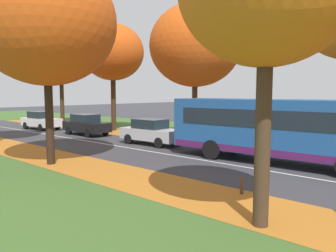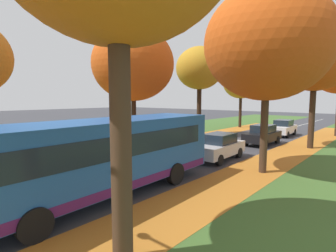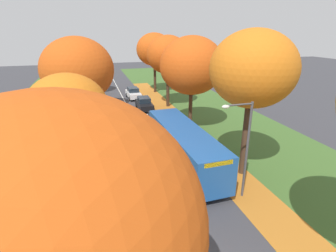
{
  "view_description": "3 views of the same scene",
  "coord_description": "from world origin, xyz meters",
  "px_view_note": "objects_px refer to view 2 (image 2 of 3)",
  "views": [
    {
      "loc": [
        -12.99,
        4.73,
        3.3
      ],
      "look_at": [
        0.82,
        16.84,
        1.42
      ],
      "focal_mm": 35.0,
      "sensor_mm": 36.0,
      "label": 1
    },
    {
      "loc": [
        10.06,
        5.03,
        3.8
      ],
      "look_at": [
        0.5,
        15.97,
        2.26
      ],
      "focal_mm": 28.0,
      "sensor_mm": 36.0,
      "label": 2
    },
    {
      "loc": [
        -4.24,
        -5.74,
        9.64
      ],
      "look_at": [
        1.79,
        15.02,
        1.72
      ],
      "focal_mm": 28.0,
      "sensor_mm": 36.0,
      "label": 3
    }
  ],
  "objects_px": {
    "tree_left_far": "(200,69)",
    "car_silver_lead": "(219,147)",
    "tree_left_distant": "(241,82)",
    "tree_right_mid": "(267,44)",
    "tree_right_far": "(315,59)",
    "bus": "(105,154)",
    "tree_left_mid": "(133,64)",
    "bollard_fifth": "(23,170)",
    "car_white_third_in_line": "(283,128)",
    "car_black_following": "(263,135)"
  },
  "relations": [
    {
      "from": "tree_left_distant",
      "to": "bollard_fifth",
      "type": "xyz_separation_m",
      "value": [
        1.81,
        -27.37,
        -5.56
      ]
    },
    {
      "from": "tree_left_mid",
      "to": "car_black_following",
      "type": "distance_m",
      "value": 11.9
    },
    {
      "from": "tree_right_mid",
      "to": "bollard_fifth",
      "type": "xyz_separation_m",
      "value": [
        -8.67,
        -8.36,
        -6.16
      ]
    },
    {
      "from": "car_silver_lead",
      "to": "car_black_following",
      "type": "height_order",
      "value": "same"
    },
    {
      "from": "tree_right_mid",
      "to": "bus",
      "type": "distance_m",
      "value": 9.32
    },
    {
      "from": "tree_right_far",
      "to": "bus",
      "type": "height_order",
      "value": "tree_right_far"
    },
    {
      "from": "tree_left_distant",
      "to": "car_black_following",
      "type": "distance_m",
      "value": 14.04
    },
    {
      "from": "car_white_third_in_line",
      "to": "tree_right_mid",
      "type": "bearing_deg",
      "value": -76.12
    },
    {
      "from": "tree_left_distant",
      "to": "car_white_third_in_line",
      "type": "distance_m",
      "value": 9.66
    },
    {
      "from": "bollard_fifth",
      "to": "car_silver_lead",
      "type": "xyz_separation_m",
      "value": [
        5.48,
        9.41,
        0.53
      ]
    },
    {
      "from": "tree_left_distant",
      "to": "tree_right_mid",
      "type": "bearing_deg",
      "value": -61.14
    },
    {
      "from": "tree_left_far",
      "to": "tree_right_mid",
      "type": "distance_m",
      "value": 13.35
    },
    {
      "from": "bus",
      "to": "tree_left_mid",
      "type": "bearing_deg",
      "value": 132.49
    },
    {
      "from": "tree_left_mid",
      "to": "bus",
      "type": "relative_size",
      "value": 0.88
    },
    {
      "from": "bollard_fifth",
      "to": "bus",
      "type": "distance_m",
      "value": 5.66
    },
    {
      "from": "tree_left_far",
      "to": "tree_left_distant",
      "type": "height_order",
      "value": "tree_left_far"
    },
    {
      "from": "tree_left_mid",
      "to": "car_white_third_in_line",
      "type": "distance_m",
      "value": 16.55
    },
    {
      "from": "bollard_fifth",
      "to": "car_black_following",
      "type": "xyz_separation_m",
      "value": [
        5.47,
        16.47,
        0.53
      ]
    },
    {
      "from": "tree_right_mid",
      "to": "car_silver_lead",
      "type": "distance_m",
      "value": 6.56
    },
    {
      "from": "car_white_third_in_line",
      "to": "car_black_following",
      "type": "bearing_deg",
      "value": -86.6
    },
    {
      "from": "tree_left_distant",
      "to": "tree_right_mid",
      "type": "height_order",
      "value": "tree_right_mid"
    },
    {
      "from": "tree_right_mid",
      "to": "bollard_fifth",
      "type": "bearing_deg",
      "value": -136.02
    },
    {
      "from": "tree_left_far",
      "to": "tree_left_distant",
      "type": "bearing_deg",
      "value": 92.56
    },
    {
      "from": "tree_left_far",
      "to": "tree_left_distant",
      "type": "relative_size",
      "value": 1.12
    },
    {
      "from": "car_black_following",
      "to": "tree_left_distant",
      "type": "bearing_deg",
      "value": 123.72
    },
    {
      "from": "tree_left_distant",
      "to": "bus",
      "type": "distance_m",
      "value": 27.6
    },
    {
      "from": "tree_right_far",
      "to": "car_white_third_in_line",
      "type": "xyz_separation_m",
      "value": [
        -3.77,
        5.57,
        -5.91
      ]
    },
    {
      "from": "tree_right_mid",
      "to": "car_black_following",
      "type": "height_order",
      "value": "tree_right_mid"
    },
    {
      "from": "car_white_third_in_line",
      "to": "bollard_fifth",
      "type": "bearing_deg",
      "value": -102.56
    },
    {
      "from": "tree_right_mid",
      "to": "car_silver_lead",
      "type": "xyz_separation_m",
      "value": [
        -3.19,
        1.05,
        -5.64
      ]
    },
    {
      "from": "tree_left_far",
      "to": "car_black_following",
      "type": "height_order",
      "value": "tree_left_far"
    },
    {
      "from": "tree_left_distant",
      "to": "tree_right_mid",
      "type": "xyz_separation_m",
      "value": [
        10.47,
        -19.01,
        0.61
      ]
    },
    {
      "from": "bus",
      "to": "car_black_following",
      "type": "distance_m",
      "value": 15.45
    },
    {
      "from": "tree_left_far",
      "to": "bus",
      "type": "distance_m",
      "value": 18.19
    },
    {
      "from": "tree_right_far",
      "to": "tree_right_mid",
      "type": "bearing_deg",
      "value": -91.26
    },
    {
      "from": "tree_right_far",
      "to": "car_silver_lead",
      "type": "xyz_separation_m",
      "value": [
        -3.39,
        -7.86,
        -5.91
      ]
    },
    {
      "from": "tree_left_mid",
      "to": "tree_right_mid",
      "type": "bearing_deg",
      "value": -2.68
    },
    {
      "from": "car_silver_lead",
      "to": "car_black_following",
      "type": "bearing_deg",
      "value": 90.06
    },
    {
      "from": "bus",
      "to": "car_white_third_in_line",
      "type": "height_order",
      "value": "bus"
    },
    {
      "from": "tree_left_far",
      "to": "bollard_fifth",
      "type": "relative_size",
      "value": 15.6
    },
    {
      "from": "tree_right_mid",
      "to": "car_black_following",
      "type": "bearing_deg",
      "value": 111.53
    },
    {
      "from": "tree_left_far",
      "to": "bollard_fifth",
      "type": "bearing_deg",
      "value": -85.51
    },
    {
      "from": "tree_right_far",
      "to": "bollard_fifth",
      "type": "distance_m",
      "value": 20.45
    },
    {
      "from": "tree_right_mid",
      "to": "tree_right_far",
      "type": "xyz_separation_m",
      "value": [
        0.2,
        8.9,
        0.27
      ]
    },
    {
      "from": "tree_left_mid",
      "to": "tree_left_far",
      "type": "bearing_deg",
      "value": 87.11
    },
    {
      "from": "tree_left_far",
      "to": "tree_right_far",
      "type": "bearing_deg",
      "value": 0.5
    },
    {
      "from": "bus",
      "to": "tree_left_far",
      "type": "bearing_deg",
      "value": 112.65
    },
    {
      "from": "tree_right_far",
      "to": "tree_left_mid",
      "type": "bearing_deg",
      "value": -141.64
    },
    {
      "from": "tree_right_far",
      "to": "car_black_following",
      "type": "height_order",
      "value": "tree_right_far"
    },
    {
      "from": "tree_left_far",
      "to": "car_silver_lead",
      "type": "bearing_deg",
      "value": -48.69
    }
  ]
}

